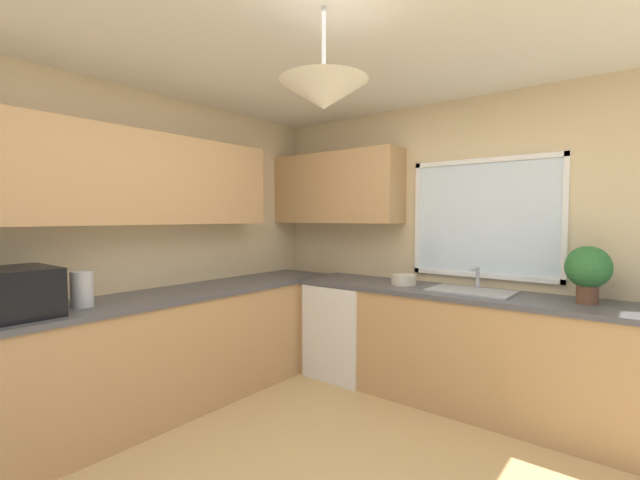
% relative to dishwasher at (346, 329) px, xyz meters
% --- Properties ---
extents(room_shell, '(4.07, 4.10, 2.58)m').
position_rel_dishwasher_xyz_m(room_shell, '(0.15, -1.10, 1.39)').
color(room_shell, beige).
rests_on(room_shell, ground_plane).
extents(counter_run_left, '(0.65, 3.71, 0.92)m').
position_rel_dishwasher_xyz_m(counter_run_left, '(-0.66, -1.65, 0.02)').
color(counter_run_left, tan).
rests_on(counter_run_left, ground_plane).
extents(counter_run_back, '(3.16, 0.65, 0.92)m').
position_rel_dishwasher_xyz_m(counter_run_back, '(1.21, 0.03, 0.02)').
color(counter_run_back, tan).
rests_on(counter_run_back, ground_plane).
extents(dishwasher, '(0.60, 0.60, 0.87)m').
position_rel_dishwasher_xyz_m(dishwasher, '(0.00, 0.00, 0.00)').
color(dishwasher, white).
rests_on(dishwasher, ground_plane).
extents(microwave, '(0.48, 0.36, 0.29)m').
position_rel_dishwasher_xyz_m(microwave, '(-0.66, -2.46, 0.63)').
color(microwave, black).
rests_on(microwave, counter_run_left).
extents(kettle, '(0.14, 0.14, 0.24)m').
position_rel_dishwasher_xyz_m(kettle, '(-0.64, -2.12, 0.60)').
color(kettle, '#B7B7BC').
rests_on(kettle, counter_run_left).
extents(sink_assembly, '(0.63, 0.40, 0.19)m').
position_rel_dishwasher_xyz_m(sink_assembly, '(1.17, 0.04, 0.49)').
color(sink_assembly, '#9EA0A5').
rests_on(sink_assembly, counter_run_back).
extents(potted_plant, '(0.29, 0.29, 0.39)m').
position_rel_dishwasher_xyz_m(potted_plant, '(1.94, 0.08, 0.71)').
color(potted_plant, brown).
rests_on(potted_plant, counter_run_back).
extents(bowl, '(0.21, 0.21, 0.09)m').
position_rel_dishwasher_xyz_m(bowl, '(0.58, 0.03, 0.53)').
color(bowl, beige).
rests_on(bowl, counter_run_back).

